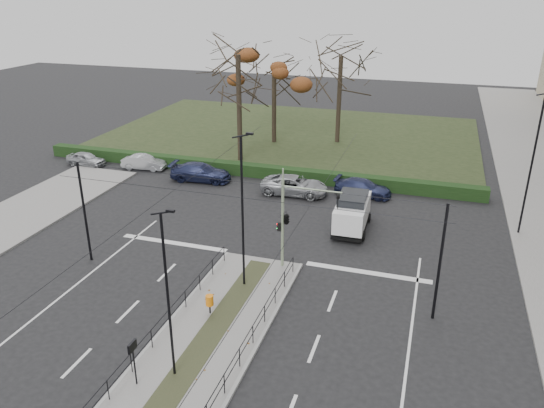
{
  "coord_description": "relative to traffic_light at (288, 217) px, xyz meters",
  "views": [
    {
      "loc": [
        8.73,
        -20.79,
        14.93
      ],
      "look_at": [
        0.32,
        5.61,
        3.35
      ],
      "focal_mm": 35.0,
      "sensor_mm": 36.0,
      "label": 1
    }
  ],
  "objects": [
    {
      "name": "parked_car_fourth",
      "position": [
        -2.66,
        11.14,
        -2.45
      ],
      "size": [
        5.17,
        2.5,
        1.42
      ],
      "primitive_type": "imported",
      "rotation": [
        0.0,
        0.0,
        1.6
      ],
      "color": "#A3A5AA",
      "rests_on": "ground"
    },
    {
      "name": "parked_car_fifth",
      "position": [
        2.35,
        12.46,
        -2.53
      ],
      "size": [
        4.48,
        2.19,
        1.25
      ],
      "primitive_type": "imported",
      "rotation": [
        0.0,
        0.0,
        1.47
      ],
      "color": "#1E2447",
      "rests_on": "ground"
    },
    {
      "name": "streetlamp_median_far",
      "position": [
        -1.64,
        -2.55,
        1.2
      ],
      "size": [
        0.69,
        0.14,
        8.3
      ],
      "color": "black",
      "rests_on": "median_island"
    },
    {
      "name": "traffic_light",
      "position": [
        0.0,
        0.0,
        0.0
      ],
      "size": [
        3.53,
        2.02,
        5.19
      ],
      "color": "gray",
      "rests_on": "median_island"
    },
    {
      "name": "streetlamp_median_near",
      "position": [
        -1.91,
        -9.98,
        0.73
      ],
      "size": [
        0.62,
        0.13,
        7.37
      ],
      "color": "black",
      "rests_on": "median_island"
    },
    {
      "name": "parked_car_second",
      "position": [
        -16.62,
        12.84,
        -2.54
      ],
      "size": [
        3.89,
        1.67,
        1.25
      ],
      "primitive_type": "imported",
      "rotation": [
        0.0,
        0.0,
        1.66
      ],
      "color": "#A3A5AA",
      "rests_on": "ground"
    },
    {
      "name": "bare_tree_center",
      "position": [
        -2.32,
        26.12,
        4.72
      ],
      "size": [
        7.44,
        7.44,
        11.15
      ],
      "color": "black",
      "rests_on": "park"
    },
    {
      "name": "median_island",
      "position": [
        -1.59,
        -7.0,
        -3.09
      ],
      "size": [
        4.4,
        15.0,
        0.14
      ],
      "primitive_type": "cube",
      "color": "slate",
      "rests_on": "ground"
    },
    {
      "name": "parked_car_third",
      "position": [
        -10.73,
        11.71,
        -2.44
      ],
      "size": [
        5.12,
        2.44,
        1.44
      ],
      "primitive_type": "imported",
      "rotation": [
        0.0,
        0.0,
        1.66
      ],
      "color": "#1E2447",
      "rests_on": "ground"
    },
    {
      "name": "info_panel",
      "position": [
        -3.09,
        -10.98,
        -1.43
      ],
      "size": [
        0.11,
        0.53,
        2.02
      ],
      "color": "black",
      "rests_on": "median_island"
    },
    {
      "name": "parked_car_first",
      "position": [
        -22.02,
        12.2,
        -2.56
      ],
      "size": [
        3.6,
        1.6,
        1.2
      ],
      "primitive_type": "imported",
      "rotation": [
        0.0,
        0.0,
        1.52
      ],
      "color": "#A3A5AA",
      "rests_on": "ground"
    },
    {
      "name": "litter_bin",
      "position": [
        -2.29,
        -5.56,
        -2.32
      ],
      "size": [
        0.38,
        0.38,
        0.98
      ],
      "color": "black",
      "rests_on": "median_island"
    },
    {
      "name": "catenary",
      "position": [
        -1.59,
        -2.88,
        0.26
      ],
      "size": [
        20.0,
        34.0,
        6.0
      ],
      "color": "black",
      "rests_on": "ground"
    },
    {
      "name": "streetlamp_sidewalk",
      "position": [
        12.93,
        8.72,
        1.62
      ],
      "size": [
        0.76,
        0.16,
        9.12
      ],
      "color": "black",
      "rests_on": "sidewalk_east"
    },
    {
      "name": "bare_tree_near",
      "position": [
        -9.54,
        17.63,
        5.52
      ],
      "size": [
        7.23,
        7.23,
        12.31
      ],
      "color": "black",
      "rests_on": "park"
    },
    {
      "name": "rust_tree",
      "position": [
        -8.39,
        24.16,
        4.69
      ],
      "size": [
        7.0,
        7.0,
        10.22
      ],
      "color": "black",
      "rests_on": "park"
    },
    {
      "name": "hedge",
      "position": [
        -7.59,
        14.1,
        -2.66
      ],
      "size": [
        38.0,
        1.0,
        1.0
      ],
      "primitive_type": "cube",
      "color": "black",
      "rests_on": "ground"
    },
    {
      "name": "median_railing",
      "position": [
        -1.59,
        -7.1,
        -2.18
      ],
      "size": [
        4.14,
        13.24,
        0.92
      ],
      "color": "black",
      "rests_on": "median_island"
    },
    {
      "name": "ground",
      "position": [
        -1.59,
        -4.5,
        -3.16
      ],
      "size": [
        140.0,
        140.0,
        0.0
      ],
      "primitive_type": "plane",
      "color": "black",
      "rests_on": "ground"
    },
    {
      "name": "white_van",
      "position": [
        2.56,
        6.25,
        -1.89
      ],
      "size": [
        2.19,
        4.62,
        2.44
      ],
      "color": "white",
      "rests_on": "ground"
    },
    {
      "name": "park",
      "position": [
        -7.59,
        27.5,
        -3.11
      ],
      "size": [
        38.0,
        26.0,
        0.1
      ],
      "primitive_type": "cube",
      "color": "#212D16",
      "rests_on": "ground"
    }
  ]
}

